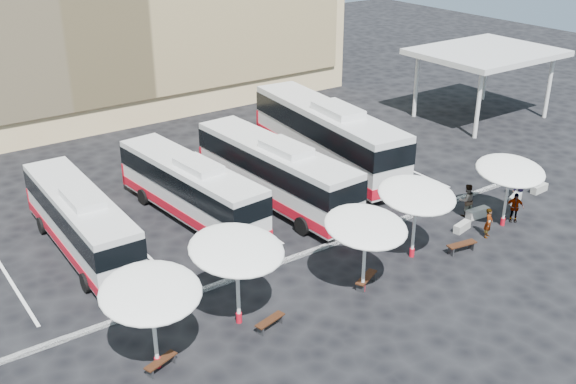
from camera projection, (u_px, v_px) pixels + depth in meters
ground at (307, 260)px, 31.90m from camera, size 120.00×120.00×0.00m
service_canopy at (486, 54)px, 49.97m from camera, size 10.00×8.00×5.20m
curb_divider at (301, 255)px, 32.25m from camera, size 34.00×0.25×0.15m
bay_lines at (222, 202)px, 37.86m from camera, size 24.15×12.00×0.01m
bus_0 at (80, 220)px, 31.99m from camera, size 2.63×10.72×3.39m
bus_1 at (190, 187)px, 35.37m from camera, size 3.29×11.09×3.47m
bus_2 at (275, 171)px, 37.02m from camera, size 3.20×12.01×3.78m
bus_3 at (327, 134)px, 41.77m from camera, size 4.09×13.70×4.28m
sunshade_0 at (151, 293)px, 23.48m from camera, size 4.02×4.07×3.80m
sunshade_1 at (237, 250)px, 25.99m from camera, size 4.62×4.65×3.94m
sunshade_2 at (366, 227)px, 28.18m from camera, size 3.77×3.82×3.72m
sunshade_3 at (417, 195)px, 30.93m from camera, size 4.01×4.05×3.80m
sunshade_4 at (510, 171)px, 33.98m from camera, size 4.58×4.60×3.63m
wood_bench_0 at (161, 362)px, 24.55m from camera, size 1.40×0.77×0.42m
wood_bench_1 at (270, 322)px, 26.84m from camera, size 1.46×0.70×0.43m
wood_bench_2 at (366, 279)px, 29.75m from camera, size 1.52×0.97×0.46m
wood_bench_3 at (462, 245)px, 32.49m from camera, size 1.60×0.66×0.48m
conc_bench_0 at (462, 227)px, 34.62m from camera, size 1.18×0.60×0.42m
conc_bench_1 at (478, 213)px, 36.00m from camera, size 1.37×0.56×0.50m
conc_bench_2 at (515, 199)px, 37.74m from camera, size 1.23×0.75×0.44m
conc_bench_3 at (539, 188)px, 39.02m from camera, size 1.20×0.46×0.44m
passenger_0 at (488, 223)px, 33.77m from camera, size 0.68×0.58×1.58m
passenger_1 at (467, 200)px, 35.91m from camera, size 1.04×0.91×1.82m
passenger_2 at (515, 207)px, 35.35m from camera, size 0.96×0.95×1.63m
passenger_3 at (520, 186)px, 37.95m from camera, size 1.05×0.67×1.56m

